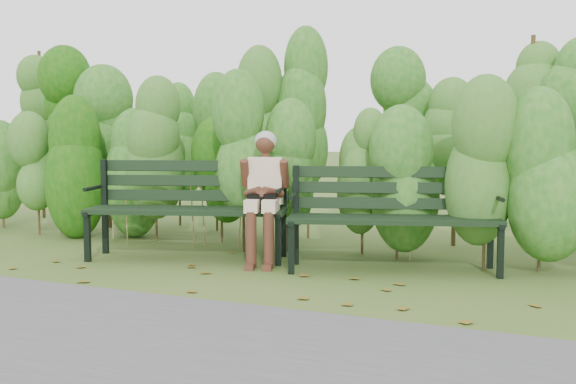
% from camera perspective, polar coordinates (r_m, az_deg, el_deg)
% --- Properties ---
extents(ground, '(80.00, 80.00, 0.00)m').
position_cam_1_polar(ground, '(6.05, -1.33, -7.36)').
color(ground, '#355D1B').
extents(footpath, '(60.00, 2.50, 0.01)m').
position_cam_1_polar(footpath, '(4.22, -14.29, -12.95)').
color(footpath, '#474749').
rests_on(footpath, ground).
extents(hedge_band, '(11.04, 1.67, 2.42)m').
position_cam_1_polar(hedge_band, '(7.64, 4.53, 4.70)').
color(hedge_band, '#47381E').
rests_on(hedge_band, ground).
extents(leaf_litter, '(5.84, 2.14, 0.01)m').
position_cam_1_polar(leaf_litter, '(5.93, 5.22, -7.61)').
color(leaf_litter, brown).
rests_on(leaf_litter, ground).
extents(bench_left, '(2.13, 1.23, 1.01)m').
position_cam_1_polar(bench_left, '(7.07, -8.33, -0.71)').
color(bench_left, black).
rests_on(bench_left, ground).
extents(bench_right, '(2.06, 1.19, 0.98)m').
position_cam_1_polar(bench_right, '(6.47, 8.87, -1.42)').
color(bench_right, black).
rests_on(bench_right, ground).
extents(seated_woman, '(0.54, 0.77, 1.32)m').
position_cam_1_polar(seated_woman, '(6.70, -2.05, 0.45)').
color(seated_woman, beige).
rests_on(seated_woman, ground).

